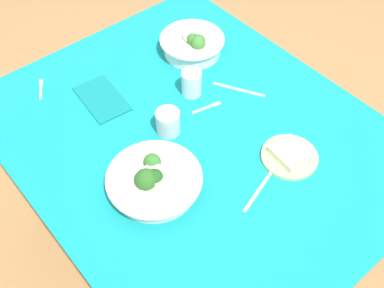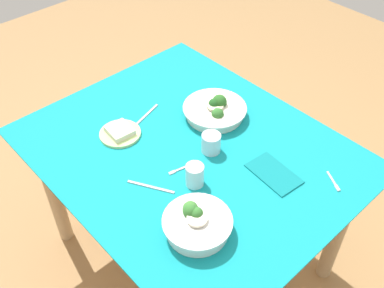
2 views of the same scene
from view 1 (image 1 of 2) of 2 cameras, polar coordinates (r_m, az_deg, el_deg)
ground_plane at (r=2.16m, az=0.23°, el=-12.04°), size 6.00×6.00×0.00m
dining_table at (r=1.62m, az=0.29°, el=-1.36°), size 1.30×1.06×0.75m
broccoli_bowl_far at (r=1.80m, az=0.08°, el=11.79°), size 0.24×0.24×0.10m
broccoli_bowl_near at (r=1.39m, az=-4.58°, el=-4.39°), size 0.28×0.28×0.10m
bread_side_plate at (r=1.49m, az=11.60°, el=-1.35°), size 0.18×0.18×0.04m
water_glass_center at (r=1.51m, az=-2.88°, el=2.63°), size 0.08×0.08×0.08m
water_glass_side at (r=1.63m, az=-0.06°, el=7.29°), size 0.07×0.07×0.09m
fork_by_far_bowl at (r=1.76m, az=-17.58°, el=6.37°), size 0.09×0.06×0.00m
fork_by_near_bowl at (r=1.61m, az=1.88°, el=4.40°), size 0.03×0.11×0.00m
table_knife_left at (r=1.42m, az=8.15°, el=-5.24°), size 0.06×0.19×0.00m
table_knife_right at (r=1.68m, az=5.63°, el=6.47°), size 0.17×0.10×0.00m
napkin_folded_upper at (r=1.67m, az=-10.71°, el=5.32°), size 0.22×0.14×0.01m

